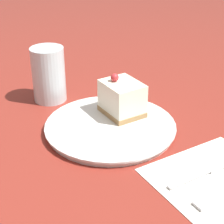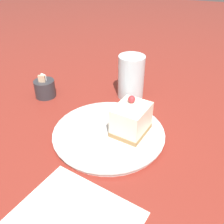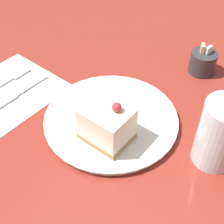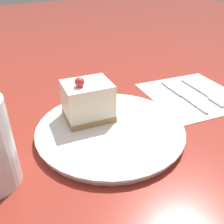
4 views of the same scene
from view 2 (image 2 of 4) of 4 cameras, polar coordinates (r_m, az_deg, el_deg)
ground_plane at (r=0.65m, az=-3.87°, el=-5.37°), size 4.00×4.00×0.00m
plate at (r=0.64m, az=-0.76°, el=-4.90°), size 0.28×0.28×0.02m
cake_slice at (r=0.61m, az=4.41°, el=-1.70°), size 0.11×0.09×0.09m
knife at (r=0.48m, az=-6.26°, el=-23.22°), size 0.05×0.18×0.00m
sugar_bowl at (r=0.82m, az=-15.11°, el=5.27°), size 0.06×0.06×0.08m
drinking_glass at (r=0.78m, az=4.38°, el=8.00°), size 0.08×0.08×0.14m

